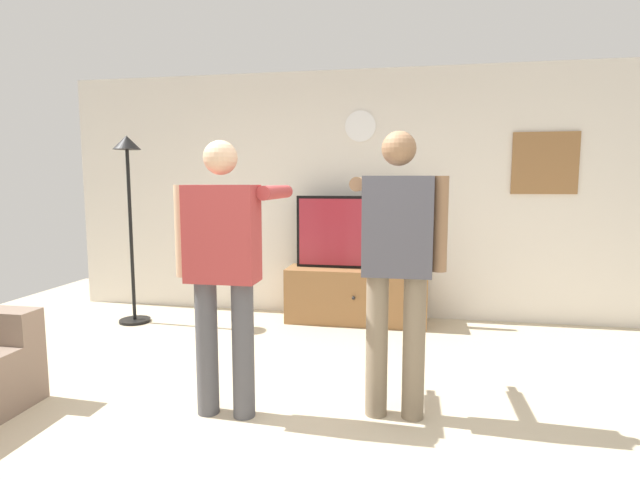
# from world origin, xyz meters

# --- Properties ---
(ground_plane) EXTENTS (8.40, 8.40, 0.00)m
(ground_plane) POSITION_xyz_m (0.00, 0.00, 0.00)
(ground_plane) COLOR beige
(back_wall) EXTENTS (6.40, 0.10, 2.70)m
(back_wall) POSITION_xyz_m (0.00, 2.95, 1.35)
(back_wall) COLOR silver
(back_wall) RESTS_ON ground_plane
(tv_stand) EXTENTS (1.48, 0.48, 0.58)m
(tv_stand) POSITION_xyz_m (0.19, 2.60, 0.29)
(tv_stand) COLOR olive
(tv_stand) RESTS_ON ground_plane
(television) EXTENTS (1.30, 0.07, 0.77)m
(television) POSITION_xyz_m (0.19, 2.65, 0.96)
(television) COLOR black
(television) RESTS_ON tv_stand
(wall_clock) EXTENTS (0.33, 0.03, 0.33)m
(wall_clock) POSITION_xyz_m (0.19, 2.89, 2.09)
(wall_clock) COLOR white
(framed_picture) EXTENTS (0.64, 0.04, 0.63)m
(framed_picture) POSITION_xyz_m (2.09, 2.90, 1.69)
(framed_picture) COLOR olive
(floor_lamp) EXTENTS (0.32, 0.32, 1.97)m
(floor_lamp) POSITION_xyz_m (-2.15, 2.18, 1.41)
(floor_lamp) COLOR black
(floor_lamp) RESTS_ON ground_plane
(person_standing_nearer_lamp) EXTENTS (0.62, 0.78, 1.75)m
(person_standing_nearer_lamp) POSITION_xyz_m (-0.41, 0.38, 1.00)
(person_standing_nearer_lamp) COLOR #4C4C51
(person_standing_nearer_lamp) RESTS_ON ground_plane
(person_standing_nearer_couch) EXTENTS (0.60, 0.78, 1.80)m
(person_standing_nearer_couch) POSITION_xyz_m (0.66, 0.55, 1.03)
(person_standing_nearer_couch) COLOR #7A6B56
(person_standing_nearer_couch) RESTS_ON ground_plane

